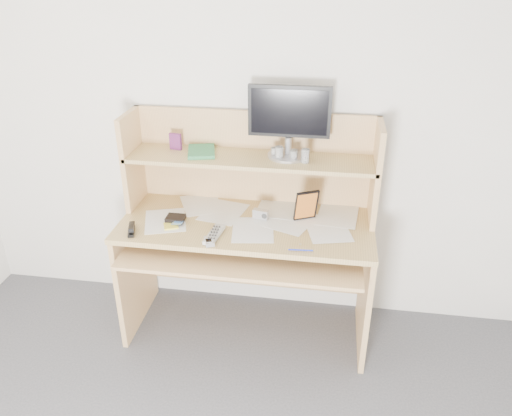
# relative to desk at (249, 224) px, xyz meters

# --- Properties ---
(back_wall) EXTENTS (3.60, 0.04, 2.50)m
(back_wall) POSITION_rel_desk_xyz_m (0.00, 0.24, 0.56)
(back_wall) COLOR silver
(back_wall) RESTS_ON floor
(desk) EXTENTS (1.40, 0.70, 1.30)m
(desk) POSITION_rel_desk_xyz_m (0.00, 0.00, 0.00)
(desk) COLOR tan
(desk) RESTS_ON floor
(paper_clutter) EXTENTS (1.32, 0.54, 0.01)m
(paper_clutter) POSITION_rel_desk_xyz_m (0.00, -0.08, 0.06)
(paper_clutter) COLOR silver
(paper_clutter) RESTS_ON desk
(keyboard) EXTENTS (0.42, 0.19, 0.03)m
(keyboard) POSITION_rel_desk_xyz_m (0.14, -0.16, -0.03)
(keyboard) COLOR black
(keyboard) RESTS_ON desk
(tv_remote) EXTENTS (0.08, 0.20, 0.02)m
(tv_remote) POSITION_rel_desk_xyz_m (-0.14, -0.27, 0.07)
(tv_remote) COLOR #AEADA8
(tv_remote) RESTS_ON paper_clutter
(flip_phone) EXTENTS (0.08, 0.10, 0.02)m
(flip_phone) POSITION_rel_desk_xyz_m (-0.15, -0.33, 0.07)
(flip_phone) COLOR #BCBCBE
(flip_phone) RESTS_ON paper_clutter
(stapler) EXTENTS (0.07, 0.12, 0.04)m
(stapler) POSITION_rel_desk_xyz_m (-0.59, -0.29, 0.08)
(stapler) COLOR black
(stapler) RESTS_ON paper_clutter
(wallet) EXTENTS (0.10, 0.08, 0.03)m
(wallet) POSITION_rel_desk_xyz_m (-0.39, -0.13, 0.07)
(wallet) COLOR black
(wallet) RESTS_ON paper_clutter
(sticky_note_pad) EXTENTS (0.10, 0.10, 0.01)m
(sticky_note_pad) POSITION_rel_desk_xyz_m (-0.40, -0.19, 0.06)
(sticky_note_pad) COLOR #FEFF43
(sticky_note_pad) RESTS_ON desk
(digital_camera) EXTENTS (0.09, 0.05, 0.05)m
(digital_camera) POSITION_rel_desk_xyz_m (0.07, -0.03, 0.09)
(digital_camera) COLOR #ABABAD
(digital_camera) RESTS_ON paper_clutter
(game_case) EXTENTS (0.12, 0.07, 0.18)m
(game_case) POSITION_rel_desk_xyz_m (0.32, -0.01, 0.15)
(game_case) COLOR black
(game_case) RESTS_ON paper_clutter
(blue_pen) EXTENTS (0.12, 0.02, 0.01)m
(blue_pen) POSITION_rel_desk_xyz_m (0.32, -0.34, 0.07)
(blue_pen) COLOR #182AB6
(blue_pen) RESTS_ON paper_clutter
(card_box) EXTENTS (0.07, 0.03, 0.09)m
(card_box) POSITION_rel_desk_xyz_m (-0.44, 0.12, 0.43)
(card_box) COLOR maroon
(card_box) RESTS_ON desk
(shelf_book) EXTENTS (0.19, 0.23, 0.02)m
(shelf_book) POSITION_rel_desk_xyz_m (-0.28, 0.08, 0.40)
(shelf_book) COLOR #2D713D
(shelf_book) RESTS_ON desk
(chip_stack_a) EXTENTS (0.05, 0.05, 0.05)m
(chip_stack_a) POSITION_rel_desk_xyz_m (0.13, 0.10, 0.41)
(chip_stack_a) COLOR black
(chip_stack_a) RESTS_ON desk
(chip_stack_b) EXTENTS (0.05, 0.05, 0.07)m
(chip_stack_b) POSITION_rel_desk_xyz_m (0.16, 0.06, 0.42)
(chip_stack_b) COLOR white
(chip_stack_b) RESTS_ON desk
(chip_stack_c) EXTENTS (0.05, 0.05, 0.05)m
(chip_stack_c) POSITION_rel_desk_xyz_m (0.24, 0.06, 0.41)
(chip_stack_c) COLOR black
(chip_stack_c) RESTS_ON desk
(chip_stack_d) EXTENTS (0.05, 0.05, 0.08)m
(chip_stack_d) POSITION_rel_desk_xyz_m (0.30, 0.03, 0.42)
(chip_stack_d) COLOR white
(chip_stack_d) RESTS_ON desk
(monitor) EXTENTS (0.45, 0.22, 0.39)m
(monitor) POSITION_rel_desk_xyz_m (0.20, 0.13, 0.59)
(monitor) COLOR #B9B8BD
(monitor) RESTS_ON desk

